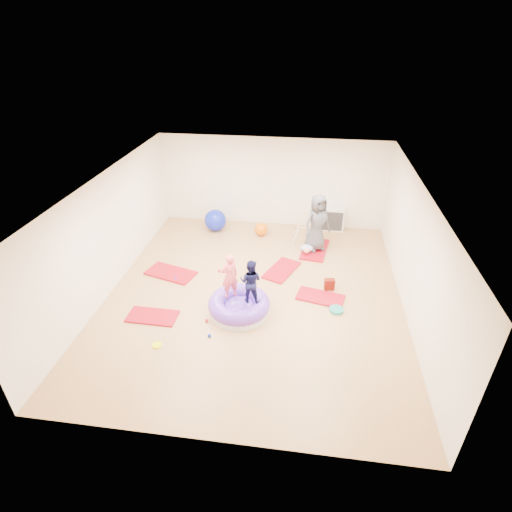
# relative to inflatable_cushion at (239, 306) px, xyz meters

# --- Properties ---
(room) EXTENTS (7.01, 8.01, 2.81)m
(room) POSITION_rel_inflatable_cushion_xyz_m (0.24, 0.73, 1.23)
(room) COLOR #BB804A
(room) RESTS_ON ground
(gym_mat_front_left) EXTENTS (1.12, 0.58, 0.05)m
(gym_mat_front_left) POSITION_rel_inflatable_cushion_xyz_m (-1.90, -0.45, -0.15)
(gym_mat_front_left) COLOR #C20535
(gym_mat_front_left) RESTS_ON ground
(gym_mat_mid_left) EXTENTS (1.41, 0.97, 0.05)m
(gym_mat_mid_left) POSITION_rel_inflatable_cushion_xyz_m (-2.06, 1.32, -0.15)
(gym_mat_mid_left) COLOR #C20535
(gym_mat_mid_left) RESTS_ON ground
(gym_mat_center_back) EXTENTS (1.00, 1.32, 0.05)m
(gym_mat_center_back) POSITION_rel_inflatable_cushion_xyz_m (0.82, 1.87, -0.15)
(gym_mat_center_back) COLOR #C20535
(gym_mat_center_back) RESTS_ON ground
(gym_mat_right) EXTENTS (1.20, 0.79, 0.05)m
(gym_mat_right) POSITION_rel_inflatable_cushion_xyz_m (1.84, 0.79, -0.15)
(gym_mat_right) COLOR #C20535
(gym_mat_right) RESTS_ON ground
(gym_mat_rear_right) EXTENTS (0.87, 1.42, 0.06)m
(gym_mat_rear_right) POSITION_rel_inflatable_cushion_xyz_m (1.68, 3.11, -0.14)
(gym_mat_rear_right) COLOR #C20535
(gym_mat_rear_right) RESTS_ON ground
(inflatable_cushion) EXTENTS (1.41, 1.41, 0.44)m
(inflatable_cushion) POSITION_rel_inflatable_cushion_xyz_m (0.00, 0.00, 0.00)
(inflatable_cushion) COLOR silver
(inflatable_cushion) RESTS_ON ground
(child_pink) EXTENTS (0.47, 0.43, 1.08)m
(child_pink) POSITION_rel_inflatable_cushion_xyz_m (-0.21, 0.09, 0.77)
(child_pink) COLOR #FF5860
(child_pink) RESTS_ON inflatable_cushion
(child_navy) EXTENTS (0.55, 0.46, 1.03)m
(child_navy) POSITION_rel_inflatable_cushion_xyz_m (0.27, -0.01, 0.75)
(child_navy) COLOR #12123C
(child_navy) RESTS_ON inflatable_cushion
(adult_caregiver) EXTENTS (0.96, 0.88, 1.64)m
(adult_caregiver) POSITION_rel_inflatable_cushion_xyz_m (1.68, 3.11, 0.70)
(adult_caregiver) COLOR #444449
(adult_caregiver) RESTS_ON gym_mat_rear_right
(infant) EXTENTS (0.37, 0.38, 0.22)m
(infant) POSITION_rel_inflatable_cushion_xyz_m (1.45, 2.86, -0.00)
(infant) COLOR #A4C2E8
(infant) RESTS_ON gym_mat_rear_right
(ball_pit_balls) EXTENTS (2.31, 2.58, 0.08)m
(ball_pit_balls) POSITION_rel_inflatable_cushion_xyz_m (-0.54, 0.17, -0.13)
(ball_pit_balls) COLOR #F3FF00
(ball_pit_balls) RESTS_ON ground
(exercise_ball_blue) EXTENTS (0.68, 0.68, 0.68)m
(exercise_ball_blue) POSITION_rel_inflatable_cushion_xyz_m (-1.45, 3.97, 0.17)
(exercise_ball_blue) COLOR #1221B9
(exercise_ball_blue) RESTS_ON ground
(exercise_ball_orange) EXTENTS (0.41, 0.41, 0.41)m
(exercise_ball_orange) POSITION_rel_inflatable_cushion_xyz_m (0.02, 3.83, 0.03)
(exercise_ball_orange) COLOR orange
(exercise_ball_orange) RESTS_ON ground
(infant_play_gym) EXTENTS (0.59, 0.56, 0.45)m
(infant_play_gym) POSITION_rel_inflatable_cushion_xyz_m (1.30, 3.63, 0.13)
(infant_play_gym) COLOR silver
(infant_play_gym) RESTS_ON ground
(cube_shelf) EXTENTS (0.72, 0.36, 0.72)m
(cube_shelf) POSITION_rel_inflatable_cushion_xyz_m (2.18, 4.52, 0.19)
(cube_shelf) COLOR silver
(cube_shelf) RESTS_ON ground
(balance_disc) EXTENTS (0.32, 0.32, 0.07)m
(balance_disc) POSITION_rel_inflatable_cushion_xyz_m (2.20, 0.33, -0.14)
(balance_disc) COLOR #1D8D7B
(balance_disc) RESTS_ON ground
(backpack) EXTENTS (0.27, 0.19, 0.28)m
(backpack) POSITION_rel_inflatable_cushion_xyz_m (2.05, 1.19, -0.03)
(backpack) COLOR #B81D09
(backpack) RESTS_ON ground
(yellow_toy) EXTENTS (0.20, 0.20, 0.03)m
(yellow_toy) POSITION_rel_inflatable_cushion_xyz_m (-1.48, -1.32, -0.16)
(yellow_toy) COLOR #F3FF00
(yellow_toy) RESTS_ON ground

